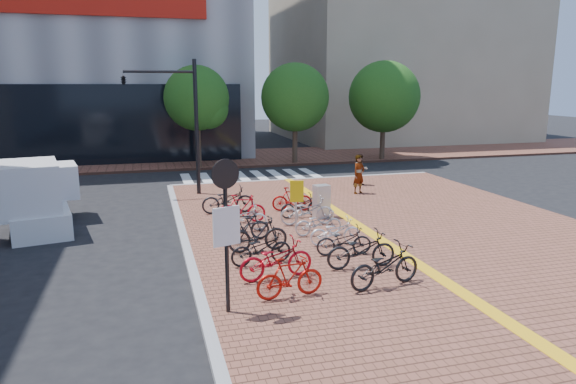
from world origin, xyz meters
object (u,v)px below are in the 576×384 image
object	(u,v)px
bike_14	(301,206)
box_truck	(38,197)
bike_11	(335,232)
bike_15	(292,199)
utility_box	(321,201)
bike_8	(385,266)
bike_0	(290,277)
bike_2	(261,248)
bike_12	(318,223)
bike_3	(258,234)
yellow_sign	(296,196)
pedestrian_b	(361,170)
bike_6	(242,208)
pedestrian_a	(359,174)
bike_9	(361,250)
bike_13	(307,211)
bike_10	(344,241)
notice_sign	(226,218)
bike_7	(228,200)
traffic_light_pole	(164,102)
bike_1	(276,259)
bike_4	(245,225)
bike_5	(241,218)

from	to	relation	value
bike_14	box_truck	xyz separation A→B (m)	(-9.11, 1.42, 0.58)
bike_11	bike_15	world-z (taller)	bike_15
utility_box	bike_8	bearing A→B (deg)	-96.04
bike_0	bike_2	distance (m)	2.37
bike_8	bike_0	bearing A→B (deg)	78.33
bike_12	box_truck	bearing A→B (deg)	65.75
bike_14	bike_15	world-z (taller)	bike_15
bike_3	yellow_sign	xyz separation A→B (m)	(1.76, 1.98, 0.63)
bike_3	pedestrian_b	size ratio (longest dim) A/B	1.18
bike_2	bike_6	xyz separation A→B (m)	(0.29, 4.45, 0.06)
bike_0	pedestrian_a	xyz separation A→B (m)	(6.14, 10.31, 0.38)
bike_0	pedestrian_a	world-z (taller)	pedestrian_a
bike_6	bike_11	bearing A→B (deg)	-136.10
bike_9	pedestrian_b	xyz separation A→B (m)	(4.64, 10.74, 0.25)
bike_15	bike_13	bearing A→B (deg)	-171.35
bike_6	bike_12	distance (m)	3.09
bike_10	pedestrian_a	world-z (taller)	pedestrian_a
bike_11	notice_sign	bearing A→B (deg)	136.36
bike_7	bike_8	size ratio (longest dim) A/B	0.99
bike_12	traffic_light_pole	world-z (taller)	traffic_light_pole
bike_6	bike_7	xyz separation A→B (m)	(-0.26, 1.48, 0.01)
bike_12	box_truck	world-z (taller)	box_truck
bike_10	bike_12	xyz separation A→B (m)	(-0.07, 2.07, -0.01)
bike_1	bike_2	distance (m)	1.15
pedestrian_a	traffic_light_pole	xyz separation A→B (m)	(-8.32, 1.91, 3.20)
bike_2	utility_box	xyz separation A→B (m)	(3.25, 4.33, 0.16)
bike_6	bike_7	bearing A→B (deg)	19.99
bike_3	pedestrian_a	world-z (taller)	pedestrian_a
bike_6	box_truck	world-z (taller)	box_truck
bike_9	notice_sign	bearing A→B (deg)	116.14
bike_6	bike_9	distance (m)	5.88
bike_8	utility_box	xyz separation A→B (m)	(0.71, 6.68, 0.09)
bike_10	bike_14	world-z (taller)	bike_14
bike_8	pedestrian_a	distance (m)	10.96
bike_7	utility_box	distance (m)	3.60
bike_8	bike_12	bearing A→B (deg)	-10.20
bike_1	bike_2	bearing A→B (deg)	-0.96
bike_4	bike_11	size ratio (longest dim) A/B	0.96
bike_0	notice_sign	bearing A→B (deg)	100.39
bike_13	yellow_sign	size ratio (longest dim) A/B	1.13
traffic_light_pole	bike_11	bearing A→B (deg)	-62.33
bike_0	bike_6	bearing A→B (deg)	-6.48
bike_0	yellow_sign	bearing A→B (deg)	-23.26
bike_5	bike_14	xyz separation A→B (m)	(2.50, 1.30, -0.04)
bike_11	traffic_light_pole	distance (m)	10.56
bike_4	bike_9	size ratio (longest dim) A/B	0.81
bike_0	bike_6	size ratio (longest dim) A/B	0.96
yellow_sign	notice_sign	size ratio (longest dim) A/B	0.50
box_truck	bike_0	bearing A→B (deg)	-51.32
bike_15	pedestrian_a	distance (m)	4.47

